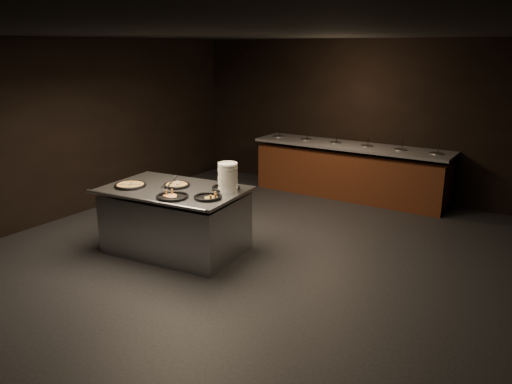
# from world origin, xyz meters

# --- Properties ---
(room) EXTENTS (7.02, 8.02, 2.92)m
(room) POSITION_xyz_m (0.00, 0.00, 1.45)
(room) COLOR black
(room) RESTS_ON ground
(salad_bar) EXTENTS (3.70, 0.83, 1.18)m
(salad_bar) POSITION_xyz_m (0.00, 3.56, 0.44)
(salad_bar) COLOR #562414
(salad_bar) RESTS_ON ground
(serving_counter) EXTENTS (2.00, 1.39, 0.91)m
(serving_counter) POSITION_xyz_m (-0.97, -0.20, 0.43)
(serving_counter) COLOR #ABADB2
(serving_counter) RESTS_ON ground
(plate_stack) EXTENTS (0.26, 0.26, 0.38)m
(plate_stack) POSITION_xyz_m (-0.28, 0.08, 1.09)
(plate_stack) COLOR white
(plate_stack) RESTS_ON serving_counter
(pan_veggie_whole) EXTENTS (0.43, 0.43, 0.04)m
(pan_veggie_whole) POSITION_xyz_m (-1.53, -0.47, 0.93)
(pan_veggie_whole) COLOR black
(pan_veggie_whole) RESTS_ON serving_counter
(pan_cheese_whole) EXTENTS (0.36, 0.36, 0.04)m
(pan_cheese_whole) POSITION_xyz_m (-1.00, -0.12, 0.93)
(pan_cheese_whole) COLOR black
(pan_cheese_whole) RESTS_ON serving_counter
(pan_cheese_slices_a) EXTENTS (0.38, 0.38, 0.04)m
(pan_cheese_slices_a) POSITION_xyz_m (-0.36, 0.14, 0.92)
(pan_cheese_slices_a) COLOR black
(pan_cheese_slices_a) RESTS_ON serving_counter
(pan_cheese_slices_b) EXTENTS (0.41, 0.41, 0.04)m
(pan_cheese_slices_b) POSITION_xyz_m (-0.69, -0.56, 0.92)
(pan_cheese_slices_b) COLOR black
(pan_cheese_slices_b) RESTS_ON serving_counter
(pan_veggie_slices) EXTENTS (0.36, 0.36, 0.04)m
(pan_veggie_slices) POSITION_xyz_m (-0.29, -0.33, 0.92)
(pan_veggie_slices) COLOR black
(pan_veggie_slices) RESTS_ON serving_counter
(server_left) EXTENTS (0.11, 0.35, 0.17)m
(server_left) POSITION_xyz_m (-0.95, -0.23, 0.99)
(server_left) COLOR #ABADB2
(server_left) RESTS_ON serving_counter
(server_right) EXTENTS (0.31, 0.18, 0.16)m
(server_right) POSITION_xyz_m (-0.88, -0.48, 0.98)
(server_right) COLOR #ABADB2
(server_right) RESTS_ON serving_counter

